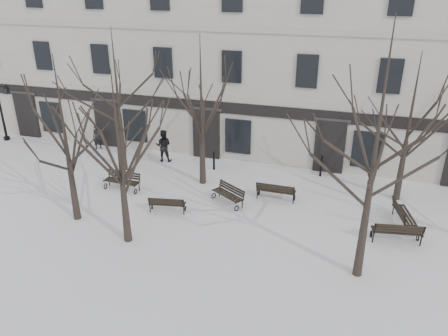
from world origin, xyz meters
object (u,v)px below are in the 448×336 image
at_px(bench_3, 229,194).
at_px(bench_1, 167,204).
at_px(tree_2, 379,127).
at_px(bench_0, 122,180).
at_px(tree_0, 63,122).
at_px(tree_1, 118,140).
at_px(bench_5, 403,214).
at_px(lamp_post, 4,108).
at_px(bench_4, 276,190).
at_px(bench_2, 397,231).

bearing_deg(bench_3, bench_1, -112.12).
xyz_separation_m(tree_2, bench_0, (-11.45, 3.60, -5.07)).
distance_m(tree_0, bench_1, 5.65).
xyz_separation_m(tree_1, bench_5, (10.66, 4.61, -3.82)).
relative_size(tree_1, bench_1, 4.07).
bearing_deg(bench_3, lamp_post, -161.58).
height_order(tree_0, lamp_post, tree_0).
xyz_separation_m(tree_0, tree_1, (3.00, -0.91, -0.14)).
xyz_separation_m(bench_3, lamp_post, (-16.13, 4.02, 1.67)).
relative_size(tree_1, bench_5, 3.58).
relative_size(tree_2, bench_3, 5.00).
height_order(bench_1, lamp_post, lamp_post).
relative_size(tree_1, tree_2, 0.78).
bearing_deg(bench_4, tree_1, 46.65).
bearing_deg(bench_1, bench_2, 172.12).
bearing_deg(tree_0, bench_3, 29.30).
height_order(tree_1, bench_4, tree_1).
bearing_deg(bench_2, tree_1, 6.79).
bearing_deg(bench_0, bench_4, 11.35).
height_order(bench_0, bench_3, bench_0).
bearing_deg(tree_1, bench_3, 55.05).
bearing_deg(bench_2, lamp_post, -22.13).
bearing_deg(tree_2, tree_1, -177.04).
relative_size(bench_4, lamp_post, 0.50).
relative_size(bench_1, bench_5, 0.88).
height_order(tree_2, bench_3, tree_2).
xyz_separation_m(tree_2, bench_5, (1.72, 4.14, -5.07)).
xyz_separation_m(bench_3, bench_4, (2.06, 0.95, 0.03)).
relative_size(bench_5, lamp_post, 0.52).
relative_size(tree_0, bench_1, 4.20).
distance_m(bench_1, bench_3, 2.93).
relative_size(bench_2, lamp_post, 0.54).
xyz_separation_m(bench_4, lamp_post, (-18.19, 3.08, 1.65)).
bearing_deg(bench_0, bench_1, -23.09).
distance_m(tree_2, bench_4, 7.97).
relative_size(tree_2, lamp_post, 2.39).
distance_m(bench_0, bench_4, 7.63).
bearing_deg(bench_3, bench_5, 34.98).
relative_size(bench_2, bench_5, 1.04).
relative_size(tree_1, bench_0, 3.73).
bearing_deg(bench_0, bench_3, 4.80).
bearing_deg(tree_2, bench_5, 67.50).
bearing_deg(bench_4, bench_0, 9.32).
height_order(bench_3, lamp_post, lamp_post).
height_order(tree_2, bench_2, tree_2).
height_order(bench_5, lamp_post, lamp_post).
xyz_separation_m(tree_0, lamp_post, (-10.15, 7.38, -2.32)).
xyz_separation_m(bench_4, bench_5, (5.63, -0.60, 0.00)).
height_order(bench_2, bench_4, bench_2).
bearing_deg(bench_5, bench_0, 79.43).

